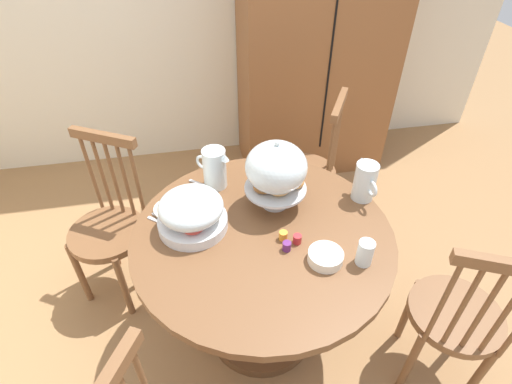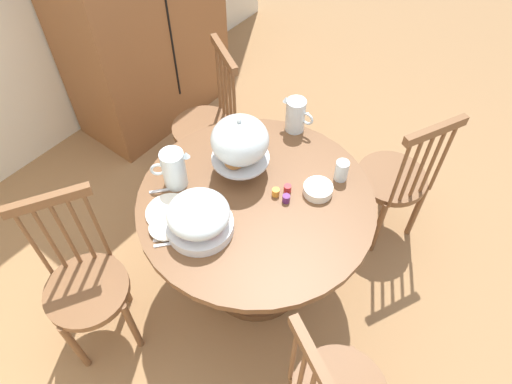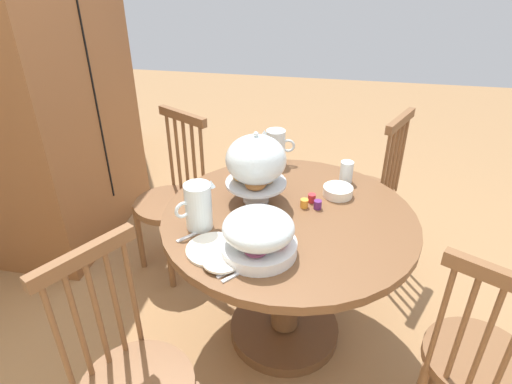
{
  "view_description": "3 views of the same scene",
  "coord_description": "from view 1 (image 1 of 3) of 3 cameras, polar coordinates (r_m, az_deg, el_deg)",
  "views": [
    {
      "loc": [
        -0.24,
        -1.23,
        1.95
      ],
      "look_at": [
        0.02,
        0.09,
        0.84
      ],
      "focal_mm": 27.73,
      "sensor_mm": 36.0,
      "label": 1
    },
    {
      "loc": [
        -1.07,
        -0.91,
        2.45
      ],
      "look_at": [
        0.02,
        -0.06,
        0.79
      ],
      "focal_mm": 32.86,
      "sensor_mm": 36.0,
      "label": 2
    },
    {
      "loc": [
        -1.6,
        -0.21,
        1.79
      ],
      "look_at": [
        0.02,
        0.09,
        0.84
      ],
      "focal_mm": 30.48,
      "sensor_mm": 36.0,
      "label": 3
    }
  ],
  "objects": [
    {
      "name": "ground_plane",
      "position": [
        2.32,
        0.07,
        -17.87
      ],
      "size": [
        10.0,
        10.0,
        0.0
      ],
      "primitive_type": "plane",
      "color": "#997047"
    },
    {
      "name": "wooden_armoire",
      "position": [
        3.06,
        8.86,
        20.5
      ],
      "size": [
        1.18,
        0.6,
        1.96
      ],
      "color": "brown",
      "rests_on": "ground_plane"
    },
    {
      "name": "dining_table",
      "position": [
        1.87,
        0.88,
        -10.68
      ],
      "size": [
        1.13,
        1.13,
        0.74
      ],
      "color": "brown",
      "rests_on": "ground_plane"
    },
    {
      "name": "windsor_chair_near_window",
      "position": [
        1.98,
        26.89,
        -15.97
      ],
      "size": [
        0.44,
        0.44,
        0.97
      ],
      "color": "brown",
      "rests_on": "ground_plane"
    },
    {
      "name": "windsor_chair_by_cabinet",
      "position": [
        2.53,
        7.49,
        2.72
      ],
      "size": [
        0.45,
        0.45,
        0.97
      ],
      "color": "brown",
      "rests_on": "ground_plane"
    },
    {
      "name": "windsor_chair_facing_door",
      "position": [
        2.26,
        -20.33,
        -5.14
      ],
      "size": [
        0.45,
        0.45,
        0.97
      ],
      "color": "brown",
      "rests_on": "ground_plane"
    },
    {
      "name": "pastry_stand_with_dome",
      "position": [
        1.72,
        2.94,
        3.25
      ],
      "size": [
        0.28,
        0.28,
        0.34
      ],
      "color": "silver",
      "rests_on": "dining_table"
    },
    {
      "name": "fruit_platter_covered",
      "position": [
        1.69,
        -9.28,
        -2.89
      ],
      "size": [
        0.3,
        0.3,
        0.18
      ],
      "color": "silver",
      "rests_on": "dining_table"
    },
    {
      "name": "orange_juice_pitcher",
      "position": [
        1.89,
        15.38,
        1.25
      ],
      "size": [
        0.1,
        0.19,
        0.19
      ],
      "color": "silver",
      "rests_on": "dining_table"
    },
    {
      "name": "milk_pitcher",
      "position": [
        1.9,
        -5.98,
        3.2
      ],
      "size": [
        0.16,
        0.15,
        0.2
      ],
      "color": "silver",
      "rests_on": "dining_table"
    },
    {
      "name": "china_plate_large",
      "position": [
        1.87,
        -10.01,
        -1.29
      ],
      "size": [
        0.22,
        0.22,
        0.01
      ],
      "primitive_type": "cylinder",
      "color": "white",
      "rests_on": "dining_table"
    },
    {
      "name": "china_plate_small",
      "position": [
        1.83,
        -12.26,
        -2.32
      ],
      "size": [
        0.15,
        0.15,
        0.01
      ],
      "primitive_type": "cylinder",
      "color": "white",
      "rests_on": "china_plate_large"
    },
    {
      "name": "cereal_bowl",
      "position": [
        1.6,
        9.99,
        -9.2
      ],
      "size": [
        0.14,
        0.14,
        0.04
      ],
      "primitive_type": "cylinder",
      "color": "white",
      "rests_on": "dining_table"
    },
    {
      "name": "drinking_glass",
      "position": [
        1.61,
        15.46,
        -8.45
      ],
      "size": [
        0.06,
        0.06,
        0.11
      ],
      "primitive_type": "cylinder",
      "color": "silver",
      "rests_on": "dining_table"
    },
    {
      "name": "jam_jar_strawberry",
      "position": [
        1.66,
        5.97,
        -6.77
      ],
      "size": [
        0.04,
        0.04,
        0.04
      ],
      "primitive_type": "cylinder",
      "color": "#B7282D",
      "rests_on": "dining_table"
    },
    {
      "name": "jam_jar_apricot",
      "position": [
        1.66,
        3.94,
        -6.29
      ],
      "size": [
        0.04,
        0.04,
        0.04
      ],
      "primitive_type": "cylinder",
      "color": "orange",
      "rests_on": "dining_table"
    },
    {
      "name": "jam_jar_grape",
      "position": [
        1.62,
        4.46,
        -7.79
      ],
      "size": [
        0.04,
        0.04,
        0.04
      ],
      "primitive_type": "cylinder",
      "color": "#5B2366",
      "rests_on": "dining_table"
    },
    {
      "name": "table_knife",
      "position": [
        1.8,
        -12.65,
        -3.88
      ],
      "size": [
        0.14,
        0.12,
        0.01
      ],
      "primitive_type": "cube",
      "rotation": [
        0.0,
        0.0,
        8.73
      ],
      "color": "silver",
      "rests_on": "dining_table"
    },
    {
      "name": "dinner_fork",
      "position": [
        1.78,
        -13.25,
        -4.45
      ],
      "size": [
        0.14,
        0.12,
        0.01
      ],
      "primitive_type": "cube",
      "rotation": [
        0.0,
        0.0,
        8.73
      ],
      "color": "silver",
      "rests_on": "dining_table"
    },
    {
      "name": "soup_spoon",
      "position": [
        1.96,
        -7.56,
        0.97
      ],
      "size": [
        0.14,
        0.12,
        0.01
      ],
      "primitive_type": "cube",
      "rotation": [
        0.0,
        0.0,
        8.73
      ],
      "color": "silver",
      "rests_on": "dining_table"
    }
  ]
}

